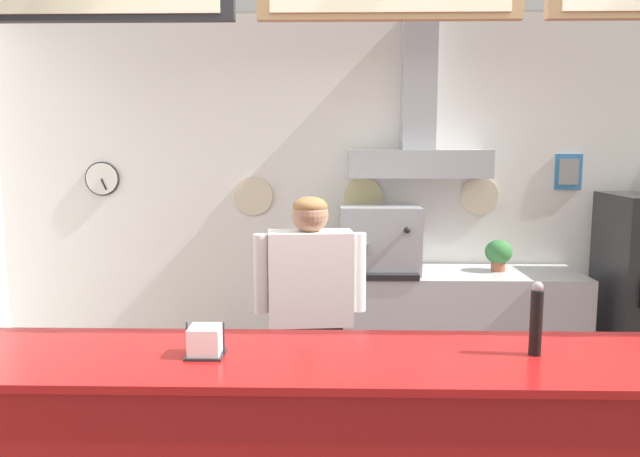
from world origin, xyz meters
name	(u,v)px	position (x,y,z in m)	size (l,w,h in m)	color
back_wall_assembly	(365,188)	(0.02, 2.12, 1.49)	(5.72, 2.52, 2.79)	#9E9E99
back_prep_counter	(438,332)	(0.56, 1.87, 0.44)	(2.03, 0.61, 0.89)	#B7BABF
shop_worker	(310,324)	(-0.34, 0.79, 0.82)	(0.62, 0.27, 1.53)	#232328
espresso_machine	(380,240)	(0.12, 1.85, 1.13)	(0.56, 0.50, 0.48)	#A3A5AD
potted_basil	(499,253)	(0.99, 1.91, 1.03)	(0.19, 0.19, 0.23)	#9E563D
potted_oregano	(326,254)	(-0.27, 1.86, 1.02)	(0.21, 0.21, 0.23)	#9E563D
pepper_grinder	(536,319)	(0.55, -0.28, 1.17)	(0.05, 0.05, 0.28)	black
napkin_holder	(205,342)	(-0.69, -0.31, 1.08)	(0.15, 0.14, 0.13)	#262628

